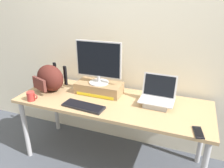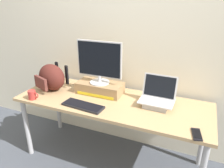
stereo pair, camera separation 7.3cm
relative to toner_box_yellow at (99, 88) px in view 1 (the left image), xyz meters
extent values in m
plane|color=#474C56|center=(0.19, -0.12, -0.78)|extent=(20.00, 20.00, 0.00)
cube|color=silver|center=(0.19, 0.32, 0.52)|extent=(7.00, 0.10, 2.60)
cube|color=tan|center=(0.19, -0.12, -0.07)|extent=(1.91, 0.69, 0.03)
cylinder|color=#B2B2B7|center=(-0.71, -0.40, -0.44)|extent=(0.05, 0.05, 0.70)
cylinder|color=#B2B2B7|center=(-0.71, 0.16, -0.44)|extent=(0.05, 0.05, 0.70)
cylinder|color=#B2B2B7|center=(1.09, 0.16, -0.44)|extent=(0.05, 0.05, 0.70)
cube|color=#9E7A51|center=(0.00, 0.00, 0.00)|extent=(0.48, 0.23, 0.12)
cube|color=yellow|center=(0.00, -0.12, -0.04)|extent=(0.41, 0.00, 0.03)
cylinder|color=silver|center=(0.00, 0.00, 0.06)|extent=(0.21, 0.21, 0.01)
cylinder|color=silver|center=(0.00, 0.00, 0.11)|extent=(0.04, 0.04, 0.07)
cube|color=silver|center=(0.00, 0.00, 0.31)|extent=(0.48, 0.03, 0.37)
cube|color=black|center=(0.00, -0.01, 0.31)|extent=(0.46, 0.01, 0.35)
cube|color=#ADADB2|center=(0.62, -0.06, -0.03)|extent=(0.23, 0.21, 0.05)
cube|color=silver|center=(0.62, -0.06, 0.00)|extent=(0.32, 0.24, 0.01)
cube|color=#B7B7BC|center=(0.62, -0.04, 0.00)|extent=(0.28, 0.13, 0.00)
cube|color=silver|center=(0.62, 0.03, 0.11)|extent=(0.32, 0.07, 0.22)
cube|color=black|center=(0.62, 0.02, 0.11)|extent=(0.29, 0.06, 0.19)
cube|color=black|center=(-0.01, -0.34, -0.05)|extent=(0.41, 0.17, 0.02)
cube|color=black|center=(-0.01, -0.34, -0.04)|extent=(0.39, 0.15, 0.00)
ellipsoid|color=#4C1E19|center=(-0.52, -0.11, 0.08)|extent=(0.41, 0.35, 0.28)
cube|color=brown|center=(-0.57, -0.24, 0.06)|extent=(0.21, 0.10, 0.13)
cube|color=black|center=(-0.57, 0.04, 0.10)|extent=(0.04, 0.03, 0.21)
cube|color=black|center=(-0.39, -0.03, 0.10)|extent=(0.04, 0.03, 0.21)
cylinder|color=#B2332D|center=(-0.56, -0.40, -0.01)|extent=(0.08, 0.08, 0.09)
torus|color=#B2332D|center=(-0.51, -0.40, -0.01)|extent=(0.06, 0.01, 0.06)
cube|color=black|center=(1.00, -0.39, -0.05)|extent=(0.09, 0.17, 0.01)
cube|color=black|center=(1.00, -0.39, -0.05)|extent=(0.08, 0.13, 0.00)
camera|label=1|loc=(0.87, -1.92, 0.94)|focal=34.84mm
camera|label=2|loc=(0.94, -1.89, 0.94)|focal=34.84mm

